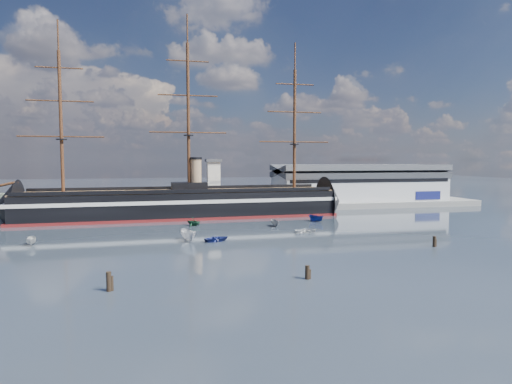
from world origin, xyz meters
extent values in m
plane|color=#1B222C|center=(0.00, 40.00, 0.00)|extent=(600.00, 600.00, 0.00)
cube|color=slate|center=(10.00, 76.00, 0.00)|extent=(180.00, 18.00, 2.00)
cube|color=#B7BABC|center=(58.00, 80.00, 7.00)|extent=(62.00, 20.00, 10.00)
cube|color=#3F4247|center=(58.00, 80.00, 12.60)|extent=(63.00, 21.00, 2.00)
cube|color=silver|center=(3.00, 73.00, 9.00)|extent=(4.00, 4.00, 14.00)
cube|color=#3F4247|center=(3.00, 73.00, 16.50)|extent=(5.00, 5.00, 1.00)
cube|color=black|center=(-7.81, 60.00, 4.00)|extent=(88.41, 18.43, 7.00)
cube|color=silver|center=(-7.81, 60.00, 5.20)|extent=(90.42, 18.73, 1.00)
cube|color=maroon|center=(-7.81, 60.00, 0.35)|extent=(90.41, 18.69, 0.90)
cone|color=black|center=(-54.31, 60.00, 3.70)|extent=(14.43, 16.06, 15.68)
cone|color=black|center=(38.69, 60.00, 3.70)|extent=(11.43, 15.98, 15.68)
cube|color=brown|center=(-7.81, 60.00, 7.60)|extent=(88.37, 17.16, 0.40)
cube|color=black|center=(-5.81, 60.00, 9.00)|extent=(10.16, 6.28, 2.50)
cylinder|color=#A07F5B|center=(-3.81, 60.00, 12.50)|extent=(3.20, 3.20, 9.00)
cylinder|color=#381E0F|center=(-39.81, 60.00, 26.80)|extent=(0.90, 0.90, 38.00)
cylinder|color=#381E0F|center=(-5.81, 60.00, 28.80)|extent=(0.90, 0.90, 42.00)
cylinder|color=#381E0F|center=(26.19, 60.00, 25.80)|extent=(0.90, 0.90, 36.00)
imported|color=silver|center=(-8.77, 23.15, 0.00)|extent=(7.84, 4.41, 2.96)
imported|color=navy|center=(-3.02, 21.75, 0.00)|extent=(2.55, 3.62, 1.57)
imported|color=slate|center=(13.95, 37.83, 0.00)|extent=(5.14, 1.92, 2.05)
imported|color=#17462A|center=(-5.97, 43.75, 0.00)|extent=(6.43, 6.65, 2.37)
imported|color=silver|center=(18.15, 27.12, 0.00)|extent=(1.47, 3.16, 1.43)
imported|color=navy|center=(27.06, 43.35, 0.00)|extent=(6.06, 4.48, 2.29)
imported|color=silver|center=(-39.07, 25.54, 0.00)|extent=(5.41, 2.83, 2.06)
cylinder|color=black|center=(-21.16, -8.67, 0.00)|extent=(0.64, 0.64, 3.23)
cylinder|color=black|center=(5.40, -9.16, 0.00)|extent=(0.64, 0.64, 2.65)
cylinder|color=black|center=(37.00, 6.54, 0.00)|extent=(0.64, 0.64, 2.74)
camera|label=1|loc=(-15.03, -64.90, 16.73)|focal=30.00mm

